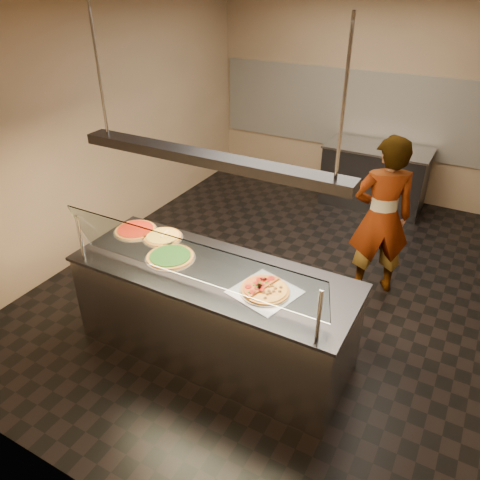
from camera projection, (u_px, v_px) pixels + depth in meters
The scene contains 19 objects.
ground at pixel (286, 282), 5.52m from camera, with size 5.00×6.00×0.02m, color black.
wall_back at pixel (372, 98), 7.04m from camera, with size 5.00×0.02×3.00m, color tan.
wall_front at pixel (69, 339), 2.48m from camera, with size 5.00×0.02×3.00m, color tan.
wall_left at pixel (107, 126), 5.80m from camera, with size 0.02×6.00×3.00m, color tan.
tile_band at pixel (370, 112), 7.11m from camera, with size 4.90×0.02×1.20m, color silver.
serving_counter at pixel (214, 312), 4.29m from camera, with size 2.56×0.94×0.93m.
sneeze_guard at pixel (188, 260), 3.65m from camera, with size 2.32×0.18×0.54m.
perforated_tray at pixel (265, 291), 3.78m from camera, with size 0.58×0.58×0.01m.
half_pizza_pepperoni at pixel (255, 285), 3.81m from camera, with size 0.29×0.43×0.05m.
half_pizza_sausage at pixel (276, 293), 3.74m from camera, with size 0.29×0.43×0.04m.
pizza_spinach at pixel (171, 256), 4.23m from camera, with size 0.46×0.46×0.03m.
pizza_cheese at pixel (163, 237), 4.54m from camera, with size 0.39×0.39×0.03m.
pizza_tomato at pixel (136, 230), 4.66m from camera, with size 0.43×0.43×0.03m.
pizza_spatula at pixel (166, 237), 4.51m from camera, with size 0.20×0.23×0.02m.
prep_table at pixel (374, 177), 7.08m from camera, with size 1.52×0.74×0.93m.
worker at pixel (381, 217), 4.97m from camera, with size 0.66×0.43×1.81m, color #46414C.
heat_lamp_housing at pixel (208, 159), 3.54m from camera, with size 2.30×0.18×0.08m, color #2F2F33.
lamp_rod_left at pixel (99, 72), 3.69m from camera, with size 0.02×0.02×1.01m, color #B7B7BC.
lamp_rod_right at pixel (344, 102), 2.85m from camera, with size 0.02×0.02×1.01m, color #B7B7BC.
Camera 1 is at (1.70, -4.22, 3.20)m, focal length 35.00 mm.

